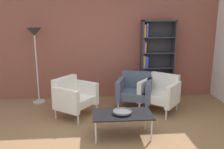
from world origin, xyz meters
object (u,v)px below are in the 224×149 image
Objects in this scene: decorative_bowl at (122,112)px; armchair_corner_red at (73,96)px; floor_lamp_torchiere at (35,41)px; armchair_by_bookshelf at (135,90)px; bookshelf_tall at (154,61)px; coffee_table_low at (122,115)px; armchair_near_window at (160,92)px.

decorative_bowl is 1.29m from armchair_corner_red.
floor_lamp_torchiere is (-1.75, 1.79, 1.01)m from decorative_bowl.
armchair_by_bookshelf is at bearing 70.94° from decorative_bowl.
armchair_by_bookshelf reaches higher than decorative_bowl.
bookshelf_tall is at bearing 67.25° from armchair_by_bookshelf.
armchair_corner_red is 0.54× the size of floor_lamp_torchiere.
floor_lamp_torchiere is at bearing 134.35° from decorative_bowl.
coffee_table_low is at bearing -90.85° from armchair_by_bookshelf.
bookshelf_tall is at bearing 124.88° from armchair_near_window.
coffee_table_low is 1.35m from armchair_by_bookshelf.
floor_lamp_torchiere reaches higher than coffee_table_low.
coffee_table_low is 1.06× the size of armchair_corner_red.
decorative_bowl is (0.00, 0.00, 0.07)m from coffee_table_low.
bookshelf_tall is 5.94× the size of decorative_bowl.
bookshelf_tall is 1.02m from armchair_by_bookshelf.
armchair_corner_red is at bearing -152.20° from bookshelf_tall.
armchair_by_bookshelf reaches higher than coffee_table_low.
armchair_by_bookshelf is at bearing 70.94° from coffee_table_low.
armchair_near_window is (1.82, 0.11, 0.00)m from armchair_corner_red.
floor_lamp_torchiere is (-1.75, 1.79, 1.08)m from coffee_table_low.
decorative_bowl is 0.34× the size of armchair_near_window.
armchair_by_bookshelf and armchair_near_window have the same top height.
bookshelf_tall is at bearing 62.32° from decorative_bowl.
decorative_bowl reaches higher than coffee_table_low.
floor_lamp_torchiere reaches higher than armchair_near_window.
decorative_bowl is at bearing -92.18° from armchair_near_window.
armchair_corner_red is at bearing 132.97° from coffee_table_low.
coffee_table_low is 1.41m from armchair_near_window.
floor_lamp_torchiere is at bearing -155.73° from armchair_near_window.
armchair_corner_red is 1.60m from floor_lamp_torchiere.
decorative_bowl is 2.71m from floor_lamp_torchiere.
armchair_near_window is (0.94, 1.05, 0.05)m from coffee_table_low.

